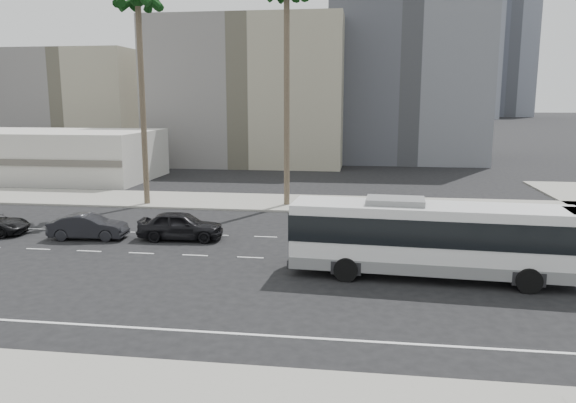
% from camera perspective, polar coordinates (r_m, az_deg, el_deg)
% --- Properties ---
extents(ground, '(700.00, 700.00, 0.00)m').
position_cam_1_polar(ground, '(28.81, 1.98, -6.03)').
color(ground, black).
rests_on(ground, ground).
extents(sidewalk_north, '(120.00, 7.00, 0.15)m').
position_cam_1_polar(sidewalk_north, '(43.83, 4.11, -0.22)').
color(sidewalk_north, gray).
rests_on(sidewalk_north, ground).
extents(commercial_low, '(22.00, 12.16, 5.00)m').
position_cam_1_polar(commercial_low, '(63.01, -23.56, 4.42)').
color(commercial_low, beige).
rests_on(commercial_low, ground).
extents(midrise_beige_west, '(24.00, 18.00, 18.00)m').
position_cam_1_polar(midrise_beige_west, '(73.99, -3.67, 11.07)').
color(midrise_beige_west, gray).
rests_on(midrise_beige_west, ground).
extents(midrise_gray_center, '(20.00, 20.00, 26.00)m').
position_cam_1_polar(midrise_gray_center, '(79.79, 12.01, 13.70)').
color(midrise_gray_center, '#4E5058').
rests_on(midrise_gray_center, ground).
extents(midrise_beige_far, '(18.00, 16.00, 15.00)m').
position_cam_1_polar(midrise_beige_far, '(87.59, -20.10, 9.39)').
color(midrise_beige_far, gray).
rests_on(midrise_beige_far, ground).
extents(civic_tower, '(42.00, 42.00, 129.00)m').
position_cam_1_polar(civic_tower, '(279.21, 7.24, 16.67)').
color(civic_tower, '#B6B3AC').
rests_on(civic_tower, ground).
extents(highrise_right, '(26.00, 26.00, 70.00)m').
position_cam_1_polar(highrise_right, '(262.28, 17.88, 15.84)').
color(highrise_right, '#545866').
rests_on(highrise_right, ground).
extents(highrise_far, '(22.00, 22.00, 60.00)m').
position_cam_1_polar(highrise_far, '(296.02, 21.74, 13.96)').
color(highrise_far, '#545866').
rests_on(highrise_far, ground).
extents(city_bus, '(13.00, 3.68, 3.69)m').
position_cam_1_polar(city_bus, '(26.42, 14.47, -3.53)').
color(city_bus, silver).
rests_on(city_bus, ground).
extents(car_a, '(2.28, 5.08, 1.69)m').
position_cam_1_polar(car_a, '(33.33, -10.97, -2.44)').
color(car_a, black).
rests_on(car_a, ground).
extents(car_b, '(1.98, 4.64, 1.49)m').
position_cam_1_polar(car_b, '(34.98, -19.85, -2.44)').
color(car_b, black).
rests_on(car_b, ground).
extents(palm_mid, '(5.44, 5.44, 16.79)m').
position_cam_1_polar(palm_mid, '(44.68, -15.19, 19.03)').
color(palm_mid, brown).
rests_on(palm_mid, ground).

